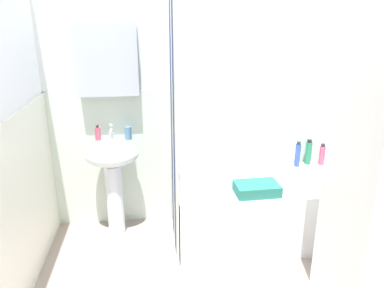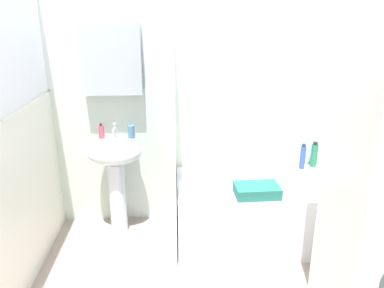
% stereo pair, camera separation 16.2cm
% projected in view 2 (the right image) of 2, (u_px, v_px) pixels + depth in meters
% --- Properties ---
extents(wall_back_tiled, '(3.60, 0.18, 2.40)m').
position_uv_depth(wall_back_tiled, '(228.00, 96.00, 3.23)').
color(wall_back_tiled, white).
rests_on(wall_back_tiled, ground_plane).
extents(wall_left_tiled, '(0.07, 1.81, 2.40)m').
position_uv_depth(wall_left_tiled, '(1.00, 133.00, 2.30)').
color(wall_left_tiled, white).
rests_on(wall_left_tiled, ground_plane).
extents(sink, '(0.44, 0.34, 0.83)m').
position_uv_depth(sink, '(116.00, 166.00, 3.14)').
color(sink, white).
rests_on(sink, ground_plane).
extents(faucet, '(0.03, 0.12, 0.12)m').
position_uv_depth(faucet, '(115.00, 130.00, 3.12)').
color(faucet, silver).
rests_on(faucet, sink).
extents(soap_dispenser, '(0.05, 0.05, 0.13)m').
position_uv_depth(soap_dispenser, '(101.00, 132.00, 3.11)').
color(soap_dispenser, '#C64663').
rests_on(soap_dispenser, sink).
extents(toothbrush_cup, '(0.06, 0.06, 0.10)m').
position_uv_depth(toothbrush_cup, '(131.00, 132.00, 3.12)').
color(toothbrush_cup, teal).
rests_on(toothbrush_cup, sink).
extents(bathtub, '(1.43, 0.72, 0.51)m').
position_uv_depth(bathtub, '(264.00, 210.00, 3.15)').
color(bathtub, white).
rests_on(bathtub, ground_plane).
extents(shower_curtain, '(0.01, 0.72, 2.00)m').
position_uv_depth(shower_curtain, '(174.00, 126.00, 2.87)').
color(shower_curtain, white).
rests_on(shower_curtain, ground_plane).
extents(lotion_bottle, '(0.05, 0.05, 0.20)m').
position_uv_depth(lotion_bottle, '(328.00, 158.00, 3.33)').
color(lotion_bottle, '#C64767').
rests_on(lotion_bottle, bathtub).
extents(shampoo_bottle, '(0.06, 0.06, 0.23)m').
position_uv_depth(shampoo_bottle, '(314.00, 155.00, 3.35)').
color(shampoo_bottle, '#247551').
rests_on(shampoo_bottle, bathtub).
extents(conditioner_bottle, '(0.05, 0.05, 0.23)m').
position_uv_depth(conditioner_bottle, '(303.00, 157.00, 3.30)').
color(conditioner_bottle, '#2F499D').
rests_on(conditioner_bottle, bathtub).
extents(towel_folded, '(0.34, 0.23, 0.08)m').
position_uv_depth(towel_folded, '(257.00, 190.00, 2.84)').
color(towel_folded, '#256E61').
rests_on(towel_folded, bathtub).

